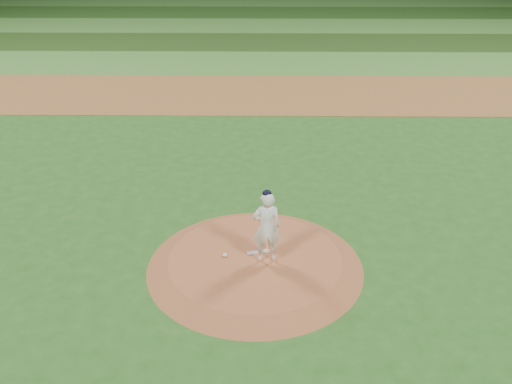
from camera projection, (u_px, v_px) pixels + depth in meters
ground at (255, 267)px, 14.56m from camera, size 120.00×120.00×0.00m
infield_dirt_band at (259, 94)px, 26.93m from camera, size 70.00×6.00×0.02m
outfield_stripe_0 at (260, 63)px, 31.79m from camera, size 70.00×5.00×0.02m
outfield_stripe_1 at (260, 42)px, 36.21m from camera, size 70.00×5.00×0.02m
outfield_stripe_2 at (261, 26)px, 40.63m from camera, size 70.00×5.00×0.02m
outfield_stripe_3 at (261, 12)px, 45.05m from camera, size 70.00×5.00×0.02m
outfield_stripe_4 at (261, 2)px, 49.47m from camera, size 70.00×5.00×0.02m
pitchers_mound at (255, 262)px, 14.50m from camera, size 5.50×5.50×0.25m
pitching_rubber at (258, 252)px, 14.67m from camera, size 0.58×0.27×0.03m
rosin_bag at (225, 255)px, 14.52m from camera, size 0.13×0.13×0.07m
pitcher_on_mound at (267, 227)px, 13.93m from camera, size 0.74×0.53×1.98m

